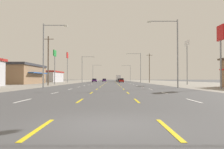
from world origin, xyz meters
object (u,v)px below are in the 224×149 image
(box_truck_inner_right_far, at_px, (118,78))
(pole_sign_left_row_1, at_px, (54,58))
(hatchback_inner_right_nearest, at_px, (121,80))
(streetlight_right_row_1, at_px, (139,65))
(pole_sign_right_row_0, at_px, (220,41))
(sedan_inner_left_midfar, at_px, (104,80))
(pole_sign_left_row_2, at_px, (67,60))
(sedan_far_left_near, at_px, (94,80))
(streetlight_left_row_0, at_px, (45,51))
(pole_sign_right_row_1, at_px, (186,51))
(streetlight_left_row_1, at_px, (83,67))
(sedan_inner_right_mid, at_px, (119,80))
(streetlight_right_row_0, at_px, (174,48))
(streetlight_right_row_2, at_px, (129,72))
(streetlight_left_row_2, at_px, (93,71))

(box_truck_inner_right_far, bearing_deg, pole_sign_left_row_1, -105.66)
(hatchback_inner_right_nearest, distance_m, box_truck_inner_right_far, 35.35)
(hatchback_inner_right_nearest, bearing_deg, streetlight_right_row_1, -41.26)
(hatchback_inner_right_nearest, height_order, pole_sign_right_row_0, pole_sign_right_row_0)
(sedan_inner_left_midfar, bearing_deg, pole_sign_left_row_2, -114.72)
(sedan_inner_left_midfar, bearing_deg, sedan_far_left_near, -104.49)
(pole_sign_right_row_0, relative_size, streetlight_left_row_0, 0.91)
(pole_sign_right_row_1, distance_m, streetlight_left_row_0, 32.81)
(sedan_far_left_near, height_order, streetlight_left_row_1, streetlight_left_row_1)
(sedan_far_left_near, xyz_separation_m, sedan_inner_right_mid, (10.62, 3.82, 0.00))
(sedan_inner_left_midfar, xyz_separation_m, streetlight_right_row_0, (13.11, -71.77, 5.26))
(box_truck_inner_right_far, xyz_separation_m, pole_sign_left_row_2, (-19.40, -38.02, 6.42))
(pole_sign_left_row_1, distance_m, pole_sign_right_row_1, 31.74)
(pole_sign_left_row_2, xyz_separation_m, pole_sign_right_row_0, (31.18, -47.49, -1.60))
(box_truck_inner_right_far, distance_m, streetlight_right_row_0, 83.34)
(box_truck_inner_right_far, bearing_deg, pole_sign_left_row_2, -117.03)
(box_truck_inner_right_far, xyz_separation_m, streetlight_left_row_0, (-13.43, -83.02, 3.75))
(pole_sign_left_row_1, relative_size, pole_sign_left_row_2, 0.78)
(pole_sign_right_row_0, relative_size, streetlight_right_row_1, 0.86)
(streetlight_right_row_2, bearing_deg, streetlight_left_row_1, -114.32)
(streetlight_left_row_2, bearing_deg, streetlight_right_row_2, -0.00)
(streetlight_right_row_0, bearing_deg, streetlight_left_row_2, 102.78)
(pole_sign_right_row_1, height_order, streetlight_left_row_0, pole_sign_right_row_1)
(sedan_inner_left_midfar, distance_m, streetlight_right_row_0, 73.15)
(streetlight_left_row_1, bearing_deg, streetlight_left_row_0, -90.16)
(box_truck_inner_right_far, height_order, streetlight_left_row_2, streetlight_left_row_2)
(pole_sign_right_row_0, bearing_deg, streetlight_right_row_0, 156.53)
(hatchback_inner_right_nearest, distance_m, streetlight_left_row_0, 49.78)
(box_truck_inner_right_far, xyz_separation_m, pole_sign_right_row_1, (14.08, -65.28, 5.98))
(sedan_inner_right_mid, distance_m, streetlight_right_row_0, 62.01)
(streetlight_right_row_2, bearing_deg, streetlight_right_row_1, -89.90)
(streetlight_right_row_0, bearing_deg, hatchback_inner_right_nearest, 97.17)
(hatchback_inner_right_nearest, distance_m, pole_sign_left_row_1, 32.75)
(streetlight_left_row_0, xyz_separation_m, streetlight_left_row_1, (0.12, 42.48, -0.16))
(box_truck_inner_right_far, distance_m, pole_sign_left_row_2, 43.17)
(sedan_far_left_near, bearing_deg, streetlight_right_row_2, 58.69)
(sedan_inner_right_mid, bearing_deg, sedan_far_left_near, -160.19)
(sedan_inner_left_midfar, xyz_separation_m, streetlight_left_row_0, (-6.36, -71.77, 4.83))
(streetlight_left_row_0, distance_m, streetlight_right_row_1, 46.70)
(sedan_inner_left_midfar, relative_size, pole_sign_left_row_2, 0.42)
(sedan_inner_right_mid, relative_size, pole_sign_left_row_2, 0.42)
(sedan_inner_right_mid, xyz_separation_m, pole_sign_right_row_1, (14.18, -43.74, 7.06))
(pole_sign_left_row_2, relative_size, streetlight_left_row_1, 1.17)
(sedan_inner_right_mid, relative_size, sedan_inner_left_midfar, 1.00)
(streetlight_left_row_0, bearing_deg, sedan_inner_right_mid, 77.77)
(streetlight_left_row_1, distance_m, streetlight_right_row_1, 19.29)
(pole_sign_left_row_1, distance_m, streetlight_right_row_2, 68.48)
(pole_sign_right_row_0, bearing_deg, streetlight_right_row_2, 93.85)
(streetlight_left_row_2, height_order, streetlight_right_row_2, streetlight_left_row_2)
(hatchback_inner_right_nearest, relative_size, pole_sign_left_row_2, 0.36)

